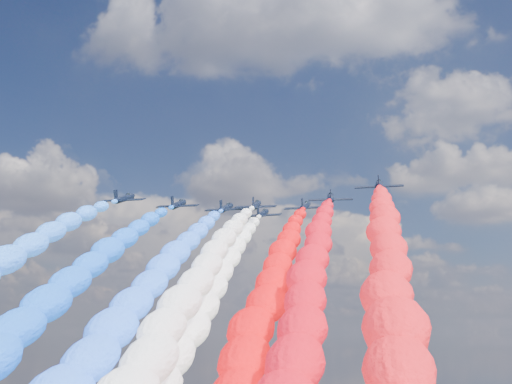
# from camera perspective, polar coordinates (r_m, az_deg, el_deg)

# --- Properties ---
(jet_0) EXTENTS (9.82, 13.36, 6.83)m
(jet_0) POSITION_cam_1_polar(r_m,az_deg,el_deg) (145.23, -11.80, -0.58)
(jet_0) COLOR black
(jet_1) EXTENTS (9.89, 13.41, 6.83)m
(jet_1) POSITION_cam_1_polar(r_m,az_deg,el_deg) (149.88, -7.02, -1.12)
(jet_1) COLOR black
(trail_1) EXTENTS (7.25, 93.13, 49.37)m
(trail_1) POSITION_cam_1_polar(r_m,az_deg,el_deg) (102.32, -15.54, -8.36)
(trail_1) COLOR blue
(jet_2) EXTENTS (10.12, 13.58, 6.83)m
(jet_2) POSITION_cam_1_polar(r_m,az_deg,el_deg) (153.10, -2.71, -1.44)
(jet_2) COLOR black
(trail_2) EXTENTS (7.25, 93.13, 49.37)m
(trail_2) POSITION_cam_1_polar(r_m,az_deg,el_deg) (104.14, -8.98, -8.73)
(trail_2) COLOR #2C6AFF
(jet_3) EXTENTS (10.39, 13.77, 6.83)m
(jet_3) POSITION_cam_1_polar(r_m,az_deg,el_deg) (149.60, -0.00, -1.19)
(jet_3) COLOR black
(trail_3) EXTENTS (7.25, 93.13, 49.37)m
(trail_3) POSITION_cam_1_polar(r_m,az_deg,el_deg) (99.91, -5.13, -8.68)
(trail_3) COLOR white
(jet_4) EXTENTS (10.55, 13.89, 6.83)m
(jet_4) POSITION_cam_1_polar(r_m,az_deg,el_deg) (160.56, 0.58, -1.98)
(jet_4) COLOR black
(trail_4) EXTENTS (7.25, 93.13, 49.37)m
(trail_4) POSITION_cam_1_polar(r_m,az_deg,el_deg) (110.88, -3.76, -9.08)
(trail_4) COLOR white
(jet_5) EXTENTS (10.29, 13.70, 6.83)m
(jet_5) POSITION_cam_1_polar(r_m,az_deg,el_deg) (151.38, 4.46, -1.29)
(jet_5) COLOR black
(trail_5) EXTENTS (7.25, 93.13, 49.37)m
(trail_5) POSITION_cam_1_polar(r_m,az_deg,el_deg) (100.90, 1.70, -8.76)
(trail_5) COLOR red
(jet_6) EXTENTS (10.59, 13.91, 6.83)m
(jet_6) POSITION_cam_1_polar(r_m,az_deg,el_deg) (142.54, 6.74, -0.53)
(jet_6) COLOR black
(trail_6) EXTENTS (7.25, 93.13, 49.37)m
(trail_6) POSITION_cam_1_polar(r_m,az_deg,el_deg) (91.66, 5.01, -8.33)
(trail_6) COLOR red
(jet_7) EXTENTS (10.18, 13.62, 6.83)m
(jet_7) POSITION_cam_1_polar(r_m,az_deg,el_deg) (131.50, 11.04, 0.63)
(jet_7) COLOR black
(trail_7) EXTENTS (7.25, 93.13, 49.37)m
(trail_7) POSITION_cam_1_polar(r_m,az_deg,el_deg) (80.25, 11.87, -7.52)
(trail_7) COLOR red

